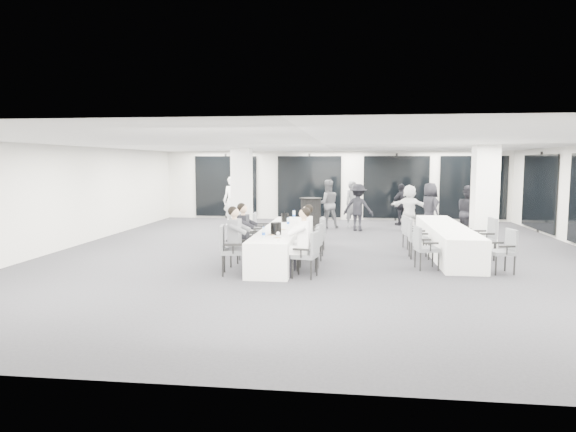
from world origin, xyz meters
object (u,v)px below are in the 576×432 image
at_px(chair_main_right_far, 319,231).
at_px(ice_bucket_near, 276,229).
at_px(chair_main_right_near, 309,252).
at_px(chair_side_left_mid, 416,235).
at_px(chair_main_left_near, 229,247).
at_px(chair_main_left_mid, 246,237).
at_px(standing_guest_d, 402,202).
at_px(chair_side_right_mid, 486,236).
at_px(ice_bucket_far, 285,217).
at_px(chair_main_right_second, 312,246).
at_px(standing_guest_g, 232,198).
at_px(chair_side_left_near, 423,245).
at_px(chair_side_right_near, 505,248).
at_px(standing_guest_f, 410,204).
at_px(chair_main_left_fourth, 252,233).
at_px(standing_guest_b, 327,201).
at_px(chair_side_left_far, 409,230).
at_px(banquet_table_side, 446,240).
at_px(chair_main_left_far, 260,228).
at_px(banquet_table_main, 282,243).
at_px(chair_side_right_far, 471,231).
at_px(chair_main_right_mid, 314,241).
at_px(standing_guest_c, 358,204).
at_px(chair_main_left_second, 239,242).
at_px(cocktail_table, 311,214).
at_px(chair_main_right_fourth, 317,234).
at_px(standing_guest_e, 430,205).
at_px(standing_guest_h, 469,209).
at_px(standing_guest_a, 353,201).

relative_size(chair_main_right_far, ice_bucket_near, 3.16).
height_order(chair_main_right_near, chair_side_left_mid, chair_side_left_mid).
relative_size(chair_main_left_near, chair_main_right_far, 1.20).
bearing_deg(chair_main_left_mid, standing_guest_d, 153.58).
xyz_separation_m(chair_side_right_mid, ice_bucket_far, (-5.01, 0.86, 0.29)).
relative_size(chair_main_right_second, standing_guest_g, 0.46).
bearing_deg(chair_main_left_mid, chair_side_left_near, 85.06).
relative_size(chair_side_right_near, standing_guest_f, 0.53).
relative_size(chair_main_left_mid, chair_main_left_fourth, 0.98).
bearing_deg(standing_guest_b, chair_side_left_mid, 96.81).
height_order(chair_side_left_mid, standing_guest_g, standing_guest_g).
bearing_deg(chair_main_left_mid, chair_side_left_far, 121.15).
bearing_deg(standing_guest_g, banquet_table_side, -28.40).
xyz_separation_m(chair_main_left_far, chair_side_left_near, (4.10, -2.51, -0.00)).
distance_m(chair_side_left_mid, chair_side_right_mid, 1.67).
xyz_separation_m(banquet_table_main, chair_side_right_far, (4.92, 1.95, 0.13)).
xyz_separation_m(chair_main_right_mid, standing_guest_c, (1.10, 5.83, 0.39)).
bearing_deg(banquet_table_side, chair_main_left_second, -157.52).
distance_m(chair_main_right_second, chair_side_right_near, 4.10).
relative_size(cocktail_table, chair_main_right_far, 1.29).
distance_m(chair_main_left_far, chair_main_right_fourth, 1.96).
bearing_deg(banquet_table_main, chair_side_right_far, 21.64).
bearing_deg(chair_main_right_mid, chair_side_right_mid, -64.98).
height_order(chair_main_right_far, chair_side_left_near, chair_side_left_near).
distance_m(chair_main_right_second, chair_main_right_mid, 0.85).
distance_m(chair_main_right_second, chair_main_right_fourth, 1.86).
height_order(chair_main_right_far, chair_side_left_far, chair_side_left_far).
bearing_deg(chair_side_right_near, chair_side_right_mid, -10.92).
distance_m(chair_side_right_near, ice_bucket_near, 4.91).
distance_m(standing_guest_f, ice_bucket_near, 7.95).
bearing_deg(standing_guest_e, chair_main_left_near, 119.88).
xyz_separation_m(chair_main_left_mid, standing_guest_h, (6.09, 4.11, 0.40)).
bearing_deg(ice_bucket_near, cocktail_table, 87.79).
bearing_deg(chair_main_right_near, standing_guest_f, -7.15).
relative_size(chair_main_left_mid, standing_guest_a, 0.49).
distance_m(chair_main_right_second, standing_guest_a, 7.73).
bearing_deg(chair_main_right_fourth, chair_side_left_mid, -106.36).
xyz_separation_m(chair_main_right_far, chair_side_right_far, (4.10, 0.48, 0.01)).
bearing_deg(standing_guest_e, standing_guest_g, 54.89).
bearing_deg(chair_main_left_second, banquet_table_main, 151.39).
distance_m(banquet_table_side, standing_guest_e, 4.03).
height_order(chair_side_right_far, standing_guest_a, standing_guest_a).
relative_size(chair_main_left_second, chair_main_right_near, 1.02).
distance_m(chair_main_right_second, ice_bucket_far, 2.78).
bearing_deg(chair_main_right_mid, chair_main_right_second, -167.04).
relative_size(chair_main_left_mid, chair_side_left_far, 1.05).
height_order(chair_side_right_mid, ice_bucket_far, chair_side_right_mid).
bearing_deg(chair_main_left_fourth, cocktail_table, 155.44).
bearing_deg(ice_bucket_far, banquet_table_main, -86.46).
bearing_deg(chair_main_right_fourth, chair_side_left_near, -134.05).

